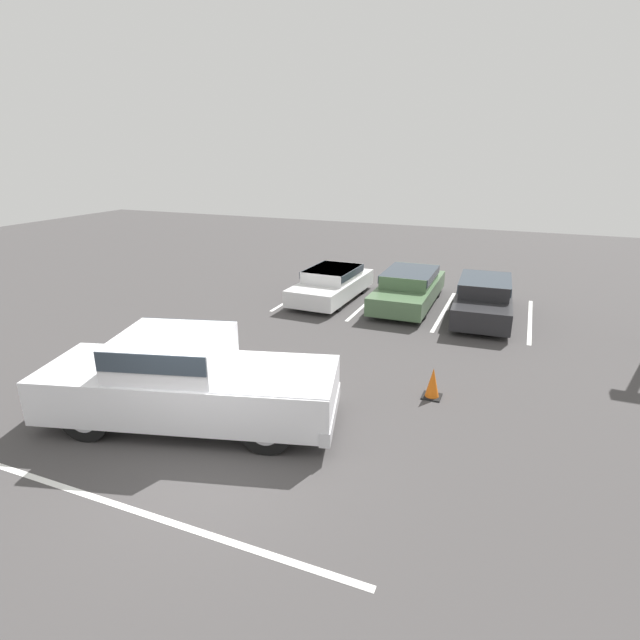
% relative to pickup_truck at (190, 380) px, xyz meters
% --- Properties ---
extents(ground_plane, '(60.00, 60.00, 0.00)m').
position_rel_pickup_truck_xyz_m(ground_plane, '(0.99, -0.95, -0.92)').
color(ground_plane, '#423F3F').
extents(stall_stripe_a, '(0.12, 4.68, 0.01)m').
position_rel_pickup_truck_xyz_m(stall_stripe_a, '(-1.94, 9.37, -0.91)').
color(stall_stripe_a, white).
rests_on(stall_stripe_a, ground_plane).
extents(stall_stripe_b, '(0.12, 4.68, 0.01)m').
position_rel_pickup_truck_xyz_m(stall_stripe_b, '(0.78, 9.37, -0.91)').
color(stall_stripe_b, white).
rests_on(stall_stripe_b, ground_plane).
extents(stall_stripe_c, '(0.12, 4.68, 0.01)m').
position_rel_pickup_truck_xyz_m(stall_stripe_c, '(3.50, 9.37, -0.91)').
color(stall_stripe_c, white).
rests_on(stall_stripe_c, ground_plane).
extents(stall_stripe_d, '(0.12, 4.68, 0.01)m').
position_rel_pickup_truck_xyz_m(stall_stripe_d, '(6.21, 9.37, -0.91)').
color(stall_stripe_d, white).
rests_on(stall_stripe_d, ground_plane).
extents(aisle_stripe_foreground, '(9.11, 0.12, 0.01)m').
position_rel_pickup_truck_xyz_m(aisle_stripe_foreground, '(-0.01, -2.54, -0.91)').
color(aisle_stripe_foreground, white).
rests_on(aisle_stripe_foreground, ground_plane).
extents(pickup_truck, '(6.09, 3.49, 1.84)m').
position_rel_pickup_truck_xyz_m(pickup_truck, '(0.00, 0.00, 0.00)').
color(pickup_truck, silver).
rests_on(pickup_truck, ground_plane).
extents(parked_sedan_a, '(1.89, 4.34, 1.15)m').
position_rel_pickup_truck_xyz_m(parked_sedan_a, '(-0.57, 9.23, -0.30)').
color(parked_sedan_a, silver).
rests_on(parked_sedan_a, ground_plane).
extents(parked_sedan_b, '(1.85, 4.78, 1.21)m').
position_rel_pickup_truck_xyz_m(parked_sedan_b, '(2.18, 9.62, -0.26)').
color(parked_sedan_b, '#4C6B47').
rests_on(parked_sedan_b, ground_plane).
extents(parked_sedan_c, '(1.94, 4.60, 1.27)m').
position_rel_pickup_truck_xyz_m(parked_sedan_c, '(4.73, 9.21, -0.25)').
color(parked_sedan_c, '#232326').
rests_on(parked_sedan_c, ground_plane).
extents(traffic_cone, '(0.41, 0.41, 0.69)m').
position_rel_pickup_truck_xyz_m(traffic_cone, '(4.25, 2.88, -0.59)').
color(traffic_cone, black).
rests_on(traffic_cone, ground_plane).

